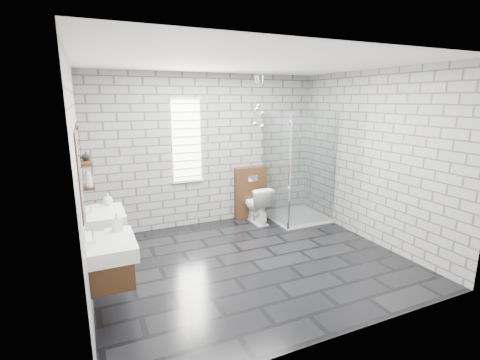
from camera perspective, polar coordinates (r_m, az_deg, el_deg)
floor at (r=5.10m, az=1.88°, el=-13.24°), size 4.20×3.60×0.02m
ceiling at (r=4.59m, az=2.15°, el=18.84°), size 4.20×3.60×0.02m
wall_back at (r=6.31m, az=-5.26°, el=4.84°), size 4.20×0.02×2.70m
wall_front at (r=3.18m, az=16.52°, el=-3.92°), size 4.20×0.02×2.70m
wall_left at (r=4.20m, az=-24.83°, el=-0.51°), size 0.02×3.60×2.70m
wall_right at (r=5.88m, az=20.84°, el=3.44°), size 0.02×3.60×2.70m
vanity_left at (r=3.88m, az=-20.97°, el=-10.47°), size 0.47×0.70×1.57m
vanity_right at (r=4.82m, az=-21.72°, el=-5.91°), size 0.47×0.70×1.57m
shelf_lower at (r=4.16m, az=-23.69°, el=-0.96°), size 0.14×0.30×0.03m
shelf_upper at (r=4.11m, az=-24.02°, el=2.56°), size 0.14×0.30×0.03m
window at (r=6.14m, az=-8.76°, el=6.40°), size 0.56×0.05×1.48m
cistern_panel at (r=6.68m, az=1.71°, el=-2.09°), size 0.60×0.20×1.00m
flush_plate at (r=6.52m, az=2.13°, el=0.23°), size 0.18×0.01×0.12m
shower_enclosure at (r=6.58m, az=9.19°, el=-2.46°), size 1.00×1.00×2.03m
pendant_cluster at (r=6.17m, az=3.11°, el=10.63°), size 0.23×0.22×0.95m
toilet at (r=6.49m, az=2.76°, el=-3.99°), size 0.40×0.68×0.69m
soap_bottle_a at (r=4.04m, az=-19.51°, el=-6.45°), size 0.12×0.12×0.20m
soap_bottle_b at (r=5.05m, az=-20.88°, el=-2.92°), size 0.14×0.14×0.16m
soap_bottle_c at (r=4.03m, az=-23.68°, el=0.36°), size 0.10×0.10×0.21m
vase at (r=4.18m, az=-23.98°, el=3.64°), size 0.10×0.10×0.10m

